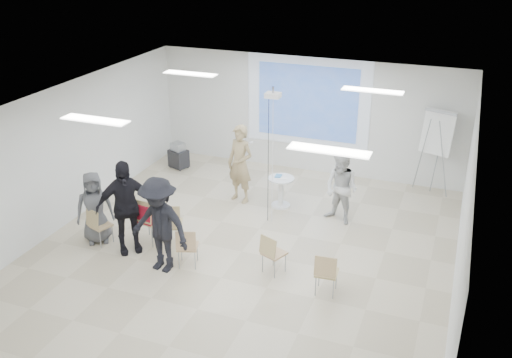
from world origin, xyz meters
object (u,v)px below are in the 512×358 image
(player_right, at_px, (342,185))
(av_cart, at_px, (179,156))
(laptop, at_px, (171,222))
(pedestal_table, at_px, (281,190))
(chair_right_inner, at_px, (272,251))
(player_left, at_px, (240,159))
(audience_left, at_px, (124,201))
(audience_mid, at_px, (159,219))
(chair_left_inner, at_px, (170,222))
(chair_far_left, at_px, (98,223))
(chair_center, at_px, (187,245))
(chair_left_mid, at_px, (146,217))
(flipchart_easel, at_px, (437,133))
(audience_outer, at_px, (94,203))
(chair_right_far, at_px, (326,271))

(player_right, relative_size, av_cart, 2.52)
(player_right, bearing_deg, laptop, -121.28)
(pedestal_table, distance_m, chair_right_inner, 2.80)
(player_left, xyz_separation_m, audience_left, (-1.22, -2.89, 0.05))
(player_left, xyz_separation_m, audience_mid, (-0.26, -3.26, 0.01))
(chair_left_inner, distance_m, audience_mid, 0.91)
(chair_right_inner, bearing_deg, player_left, 145.10)
(chair_far_left, bearing_deg, chair_center, 15.57)
(chair_center, bearing_deg, player_right, 32.59)
(chair_left_mid, height_order, audience_mid, audience_mid)
(player_right, xyz_separation_m, chair_right_inner, (-0.71, -2.46, -0.41))
(player_left, relative_size, chair_far_left, 2.62)
(chair_right_inner, height_order, av_cart, chair_right_inner)
(flipchart_easel, bearing_deg, audience_outer, -122.36)
(audience_left, relative_size, flipchart_easel, 1.07)
(chair_left_mid, relative_size, flipchart_easel, 0.49)
(flipchart_easel, relative_size, av_cart, 2.94)
(audience_mid, bearing_deg, audience_left, 166.28)
(audience_left, xyz_separation_m, audience_outer, (-0.80, 0.10, -0.25))
(chair_left_mid, bearing_deg, chair_center, -16.72)
(audience_left, bearing_deg, player_right, -6.40)
(laptop, bearing_deg, chair_far_left, -3.53)
(audience_left, bearing_deg, pedestal_table, 10.28)
(audience_outer, xyz_separation_m, av_cart, (-0.28, 4.06, -0.53))
(flipchart_easel, bearing_deg, chair_left_inner, -115.87)
(audience_left, bearing_deg, chair_left_mid, 18.04)
(audience_outer, distance_m, av_cart, 4.11)
(chair_far_left, xyz_separation_m, chair_right_inner, (3.62, 0.22, 0.00))
(chair_center, bearing_deg, flipchart_easel, 33.33)
(chair_left_mid, distance_m, laptop, 0.51)
(chair_left_mid, distance_m, chair_center, 1.28)
(player_right, height_order, chair_center, player_right)
(player_right, distance_m, audience_outer, 5.14)
(flipchart_easel, bearing_deg, player_left, -134.23)
(pedestal_table, height_order, chair_right_inner, chair_right_inner)
(player_right, relative_size, chair_left_inner, 1.80)
(flipchart_easel, xyz_separation_m, av_cart, (-6.44, -0.77, -1.19))
(player_left, bearing_deg, laptop, -85.01)
(pedestal_table, bearing_deg, player_left, -178.27)
(chair_far_left, xyz_separation_m, chair_left_inner, (1.43, 0.39, 0.11))
(pedestal_table, bearing_deg, audience_left, -127.06)
(chair_center, bearing_deg, audience_mid, -170.30)
(pedestal_table, relative_size, chair_center, 0.92)
(flipchart_easel, bearing_deg, pedestal_table, -127.95)
(chair_far_left, distance_m, av_cart, 4.19)
(chair_right_far, xyz_separation_m, laptop, (-3.33, 0.56, 0.04))
(chair_center, xyz_separation_m, audience_outer, (-2.18, 0.24, 0.37))
(pedestal_table, distance_m, chair_far_left, 4.12)
(audience_left, distance_m, av_cart, 4.37)
(chair_far_left, bearing_deg, audience_left, 19.81)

